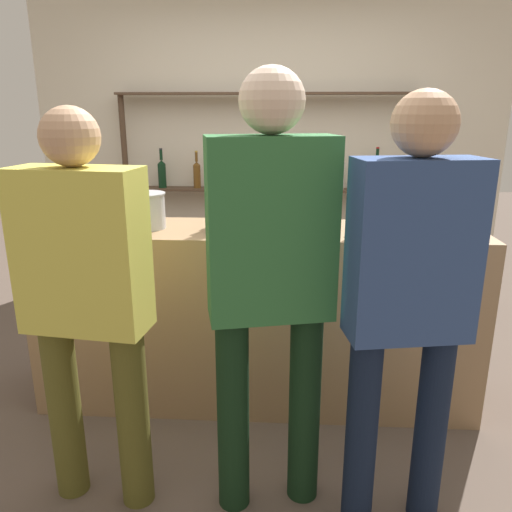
{
  "coord_description": "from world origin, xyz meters",
  "views": [
    {
      "loc": [
        0.16,
        -2.66,
        1.67
      ],
      "look_at": [
        0.0,
        0.0,
        0.88
      ],
      "focal_mm": 35.0,
      "sensor_mm": 36.0,
      "label": 1
    }
  ],
  "objects": [
    {
      "name": "counter_bottle_1",
      "position": [
        0.59,
        0.01,
        1.17
      ],
      "size": [
        0.08,
        0.08,
        0.35
      ],
      "color": "black",
      "rests_on": "bar_counter"
    },
    {
      "name": "bar_counter",
      "position": [
        0.0,
        0.0,
        0.52
      ],
      "size": [
        2.46,
        0.54,
        1.04
      ],
      "primitive_type": "cube",
      "color": "#997551",
      "rests_on": "ground_plane"
    },
    {
      "name": "counter_bottle_3",
      "position": [
        0.16,
        -0.04,
        1.16
      ],
      "size": [
        0.08,
        0.08,
        0.33
      ],
      "color": "#0F1956",
      "rests_on": "bar_counter"
    },
    {
      "name": "cork_jar",
      "position": [
        -1.02,
        0.11,
        1.1
      ],
      "size": [
        0.1,
        0.1,
        0.12
      ],
      "color": "silver",
      "rests_on": "bar_counter"
    },
    {
      "name": "counter_bottle_2",
      "position": [
        -0.18,
        0.1,
        1.16
      ],
      "size": [
        0.08,
        0.08,
        0.32
      ],
      "color": "brown",
      "rests_on": "bar_counter"
    },
    {
      "name": "customer_right",
      "position": [
        0.62,
        -0.89,
        1.02
      ],
      "size": [
        0.48,
        0.27,
        1.74
      ],
      "rotation": [
        0.0,
        0.0,
        1.74
      ],
      "color": "#121C33",
      "rests_on": "ground_plane"
    },
    {
      "name": "ice_bucket",
      "position": [
        -0.6,
        -0.02,
        1.14
      ],
      "size": [
        0.22,
        0.22,
        0.19
      ],
      "color": "#B2B2B7",
      "rests_on": "bar_counter"
    },
    {
      "name": "counter_bottle_0",
      "position": [
        -0.22,
        -0.09,
        1.17
      ],
      "size": [
        0.08,
        0.08,
        0.34
      ],
      "color": "black",
      "rests_on": "bar_counter"
    },
    {
      "name": "customer_left",
      "position": [
        -0.63,
        -0.84,
        0.98
      ],
      "size": [
        0.52,
        0.28,
        1.68
      ],
      "rotation": [
        0.0,
        0.0,
        1.44
      ],
      "color": "brown",
      "rests_on": "ground_plane"
    },
    {
      "name": "back_shelf",
      "position": [
        0.01,
        1.69,
        1.21
      ],
      "size": [
        2.55,
        0.18,
        1.8
      ],
      "color": "#4C3828",
      "rests_on": "ground_plane"
    },
    {
      "name": "back_wall",
      "position": [
        0.0,
        1.87,
        1.4
      ],
      "size": [
        4.06,
        0.12,
        2.8
      ],
      "primitive_type": "cube",
      "color": "beige",
      "rests_on": "ground_plane"
    },
    {
      "name": "ground_plane",
      "position": [
        0.0,
        0.0,
        0.0
      ],
      "size": [
        16.0,
        16.0,
        0.0
      ],
      "primitive_type": "plane",
      "color": "brown"
    },
    {
      "name": "customer_center",
      "position": [
        0.11,
        -0.82,
        1.07
      ],
      "size": [
        0.52,
        0.31,
        1.82
      ],
      "rotation": [
        0.0,
        0.0,
        1.79
      ],
      "color": "black",
      "rests_on": "ground_plane"
    },
    {
      "name": "wine_glass",
      "position": [
        -1.12,
        -0.05,
        1.16
      ],
      "size": [
        0.07,
        0.07,
        0.16
      ],
      "color": "silver",
      "rests_on": "bar_counter"
    }
  ]
}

